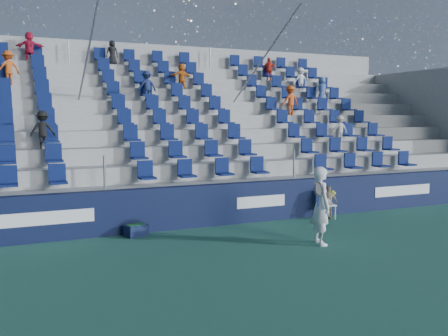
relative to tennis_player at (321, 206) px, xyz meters
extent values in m
plane|color=#29604C|center=(-1.61, -0.09, -0.97)|extent=(70.00, 70.00, 0.00)
cube|color=#0E1534|center=(-1.61, 3.06, -0.37)|extent=(24.00, 0.30, 1.20)
cube|color=white|center=(-6.61, 2.90, -0.35)|extent=(3.20, 0.02, 0.34)
cube|color=white|center=(-0.11, 2.90, -0.35)|extent=(1.60, 0.02, 0.34)
cube|color=white|center=(5.39, 2.90, -0.35)|extent=(2.40, 0.02, 0.34)
cube|color=#AAAAA5|center=(-1.61, 3.64, -0.37)|extent=(24.00, 0.85, 1.20)
cube|color=#AAAAA5|center=(-1.61, 4.49, -0.12)|extent=(24.00, 0.85, 1.70)
cube|color=#AAAAA5|center=(-1.61, 5.34, 0.13)|extent=(24.00, 0.85, 2.20)
cube|color=#AAAAA5|center=(-1.61, 6.19, 0.38)|extent=(24.00, 0.85, 2.70)
cube|color=#AAAAA5|center=(-1.61, 7.04, 0.63)|extent=(24.00, 0.85, 3.20)
cube|color=#AAAAA5|center=(-1.61, 7.89, 0.88)|extent=(24.00, 0.85, 3.70)
cube|color=#AAAAA5|center=(-1.61, 8.74, 1.13)|extent=(24.00, 0.85, 4.20)
cube|color=#AAAAA5|center=(-1.61, 9.59, 1.38)|extent=(24.00, 0.85, 4.70)
cube|color=#AAAAA5|center=(-1.61, 10.44, 1.63)|extent=(24.00, 0.85, 5.20)
cube|color=#AAAAA5|center=(-1.61, 11.11, 2.13)|extent=(24.00, 0.50, 6.20)
cube|color=#AAAAA5|center=(10.24, 7.04, 1.63)|extent=(0.30, 7.65, 5.20)
cube|color=#0C1849|center=(-1.61, 3.64, 0.58)|extent=(16.05, 0.50, 0.70)
cube|color=#0C1849|center=(-1.61, 4.49, 1.08)|extent=(16.05, 0.50, 0.70)
cube|color=#0C1849|center=(-1.61, 5.34, 1.58)|extent=(16.05, 0.50, 0.70)
cube|color=#0C1849|center=(-1.61, 6.19, 2.08)|extent=(16.05, 0.50, 0.70)
cube|color=#0C1849|center=(-1.61, 7.04, 2.58)|extent=(16.05, 0.50, 0.70)
cube|color=#0C1849|center=(-1.61, 7.89, 3.08)|extent=(16.05, 0.50, 0.70)
cube|color=#0C1849|center=(-1.61, 8.74, 3.58)|extent=(16.05, 0.50, 0.70)
cube|color=#0C1849|center=(-1.61, 9.59, 4.08)|extent=(16.05, 0.50, 0.70)
cube|color=#0C1849|center=(-1.61, 10.44, 4.58)|extent=(16.05, 0.50, 0.70)
cylinder|color=gray|center=(-4.61, 7.04, 3.38)|extent=(0.06, 7.68, 4.55)
cylinder|color=gray|center=(1.39, 7.04, 3.38)|extent=(0.06, 7.68, 4.55)
imported|color=beige|center=(4.48, 5.29, 1.72)|extent=(0.68, 0.44, 0.98)
imported|color=black|center=(-6.02, 5.29, 1.79)|extent=(0.78, 0.52, 1.12)
imported|color=red|center=(-6.04, 10.39, 4.79)|extent=(1.08, 0.54, 1.11)
imported|color=white|center=(4.88, 8.69, 3.76)|extent=(0.72, 0.45, 1.06)
imported|color=#C54E17|center=(-6.83, 8.69, 3.83)|extent=(0.87, 0.67, 1.19)
imported|color=#19244B|center=(-2.22, 7.84, 3.28)|extent=(0.76, 0.50, 1.11)
imported|color=black|center=(-2.94, 10.39, 4.73)|extent=(0.52, 0.37, 0.99)
imported|color=#415B90|center=(5.41, 7.84, 3.30)|extent=(0.59, 0.41, 1.13)
imported|color=#DD511A|center=(3.34, 6.99, 2.81)|extent=(0.80, 0.52, 1.16)
imported|color=red|center=(3.79, 9.54, 4.25)|extent=(0.64, 0.37, 1.03)
imported|color=orange|center=(-0.59, 8.69, 3.74)|extent=(0.98, 0.48, 1.01)
imported|color=white|center=(0.00, 0.00, 0.00)|extent=(0.60, 0.79, 1.93)
cylinder|color=navy|center=(-0.25, -0.25, 0.17)|extent=(0.03, 0.03, 0.28)
torus|color=black|center=(-0.25, -0.25, 0.47)|extent=(0.30, 0.17, 0.28)
plane|color=#262626|center=(-0.25, -0.25, 0.47)|extent=(0.30, 0.16, 0.29)
sphere|color=#C3DA32|center=(0.25, -0.20, 0.32)|extent=(0.07, 0.07, 0.07)
sphere|color=#C3DA32|center=(0.25, -0.14, 0.35)|extent=(0.07, 0.07, 0.07)
cube|color=white|center=(1.97, 2.46, -0.53)|extent=(0.46, 0.46, 0.04)
cube|color=white|center=(1.97, 2.66, -0.27)|extent=(0.42, 0.08, 0.52)
cylinder|color=white|center=(1.80, 2.29, -0.76)|extent=(0.03, 0.03, 0.42)
cylinder|color=white|center=(2.14, 2.29, -0.76)|extent=(0.03, 0.03, 0.42)
cylinder|color=white|center=(1.80, 2.63, -0.76)|extent=(0.03, 0.03, 0.42)
cylinder|color=white|center=(2.14, 2.63, -0.76)|extent=(0.03, 0.03, 0.42)
imported|color=tan|center=(1.97, 2.41, -0.45)|extent=(0.63, 0.30, 1.04)
cube|color=#0E1635|center=(-3.97, 2.66, -0.82)|extent=(0.65, 0.53, 0.31)
cube|color=#1E662D|center=(-3.97, 2.66, -0.74)|extent=(0.52, 0.40, 0.18)
camera|label=1|loc=(-7.06, -10.10, 2.19)|focal=40.00mm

